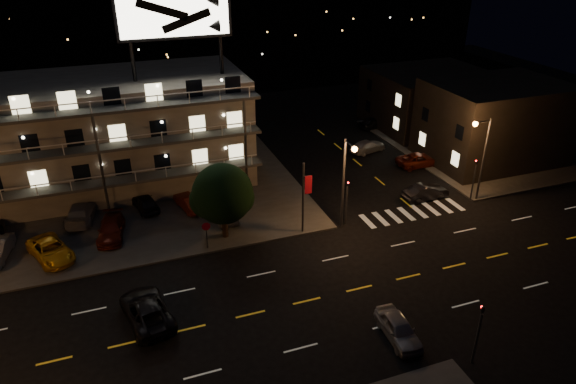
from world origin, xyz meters
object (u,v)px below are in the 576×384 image
object	(u,v)px
side_car_0	(425,192)
road_car_east	(398,328)
lot_car_4	(222,211)
tree	(222,195)
lot_car_7	(81,211)
lot_car_2	(51,250)
road_car_west	(147,310)

from	to	relation	value
side_car_0	road_car_east	distance (m)	19.47
lot_car_4	side_car_0	world-z (taller)	lot_car_4
tree	side_car_0	distance (m)	19.63
lot_car_7	road_car_east	distance (m)	28.62
road_car_east	lot_car_4	bearing A→B (deg)	114.00
lot_car_2	lot_car_7	bearing A→B (deg)	44.92
lot_car_4	road_car_west	size ratio (longest dim) A/B	0.80
lot_car_7	lot_car_4	bearing A→B (deg)	170.88
lot_car_2	lot_car_7	distance (m)	5.94
lot_car_2	side_car_0	xyz separation A→B (m)	(32.56, -1.24, -0.11)
lot_car_4	tree	bearing A→B (deg)	-108.36
tree	lot_car_4	bearing A→B (deg)	80.79
road_car_west	tree	bearing A→B (deg)	-141.63
road_car_east	lot_car_2	bearing A→B (deg)	144.41
lot_car_2	lot_car_7	world-z (taller)	lot_car_7
lot_car_4	side_car_0	bearing A→B (deg)	-17.35
lot_car_2	lot_car_4	xyz separation A→B (m)	(13.69, 1.48, 0.06)
lot_car_2	lot_car_4	world-z (taller)	lot_car_4
lot_car_4	lot_car_7	xyz separation A→B (m)	(-11.46, 4.02, 0.01)
lot_car_7	side_car_0	distance (m)	31.08
lot_car_4	side_car_0	xyz separation A→B (m)	(18.88, -2.72, -0.17)
side_car_0	road_car_west	world-z (taller)	road_car_west
lot_car_4	road_car_east	size ratio (longest dim) A/B	1.07
lot_car_2	lot_car_4	distance (m)	13.77
lot_car_2	road_car_east	bearing A→B (deg)	-61.91
lot_car_7	side_car_0	xyz separation A→B (m)	(30.33, -6.74, -0.18)
side_car_0	road_car_west	distance (m)	27.73
road_car_west	lot_car_4	bearing A→B (deg)	-134.68
lot_car_2	side_car_0	bearing A→B (deg)	-25.22
tree	side_car_0	xyz separation A→B (m)	(19.36, 0.27, -3.20)
road_car_east	lot_car_7	bearing A→B (deg)	132.95
lot_car_2	road_car_east	world-z (taller)	lot_car_2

